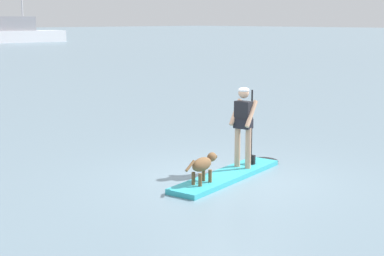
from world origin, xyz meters
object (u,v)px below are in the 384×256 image
(person_paddler, at_px, (244,121))
(moored_boat_far_port, at_px, (17,33))
(dog, at_px, (203,165))
(paddleboard, at_px, (233,174))

(person_paddler, distance_m, moored_boat_far_port, 73.87)
(person_paddler, xyz_separation_m, moored_boat_far_port, (30.56, 67.26, 0.24))
(dog, bearing_deg, person_paddler, 9.86)
(paddleboard, height_order, moored_boat_far_port, moored_boat_far_port)
(paddleboard, relative_size, person_paddler, 2.08)
(paddleboard, distance_m, moored_boat_far_port, 74.11)
(person_paddler, height_order, dog, person_paddler)
(person_paddler, relative_size, moored_boat_far_port, 0.13)
(paddleboard, relative_size, moored_boat_far_port, 0.27)
(person_paddler, relative_size, dog, 1.67)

